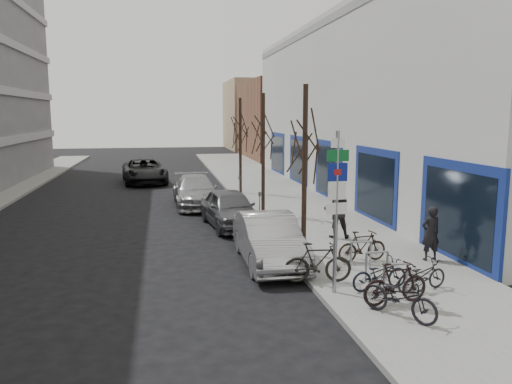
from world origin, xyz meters
name	(u,v)px	position (x,y,z in m)	size (l,w,h in m)	color
ground	(240,304)	(0.00, 0.00, 0.00)	(120.00, 120.00, 0.00)	black
sidewalk_east	(304,215)	(4.50, 10.00, 0.07)	(5.00, 70.00, 0.15)	slate
commercial_building	(477,107)	(17.00, 16.00, 5.00)	(20.00, 32.00, 10.00)	#B7B7B2
brick_building_far	(303,120)	(13.00, 40.00, 4.00)	(12.00, 14.00, 8.00)	brown
tan_building_far	(276,115)	(13.50, 55.00, 4.50)	(13.00, 12.00, 9.00)	#937A5B
highway_sign_pole	(336,202)	(2.40, -0.01, 2.46)	(0.55, 0.10, 4.20)	gray
bike_rack	(377,263)	(3.80, 0.60, 0.66)	(0.66, 2.26, 0.83)	gray
tree_near	(305,130)	(2.60, 3.50, 4.10)	(1.80, 1.80, 5.50)	black
tree_mid	(263,126)	(2.60, 10.00, 4.10)	(1.80, 1.80, 5.50)	black
tree_far	(240,123)	(2.60, 16.50, 4.10)	(1.80, 1.80, 5.50)	black
meter_front	(294,235)	(2.15, 3.00, 0.92)	(0.10, 0.08, 1.27)	gray
meter_mid	(260,204)	(2.15, 8.50, 0.92)	(0.10, 0.08, 1.27)	gray
meter_back	(239,185)	(2.15, 14.00, 0.92)	(0.10, 0.08, 1.27)	gray
bike_near_left	(400,293)	(3.27, -1.77, 0.70)	(0.55, 1.81, 1.10)	black
bike_near_right	(395,283)	(3.54, -1.03, 0.67)	(0.51, 1.72, 1.04)	black
bike_mid_curb	(380,271)	(3.59, -0.04, 0.63)	(0.47, 1.57, 0.96)	black
bike_mid_inner	(318,262)	(2.21, 0.79, 0.71)	(0.55, 1.84, 1.12)	black
bike_far_curb	(422,273)	(4.61, -0.30, 0.62)	(0.47, 1.54, 0.94)	black
bike_far_inner	(362,246)	(4.12, 2.35, 0.64)	(0.48, 1.62, 0.98)	black
parked_car_front	(269,239)	(1.40, 3.17, 0.77)	(1.63, 4.66, 1.54)	#A6A5AA
parked_car_mid	(230,208)	(0.90, 8.50, 0.77)	(1.82, 4.52, 1.54)	#525358
parked_car_back	(196,191)	(-0.16, 13.52, 0.76)	(2.12, 5.22, 1.51)	#98989C
lane_car	(144,171)	(-2.98, 22.81, 0.82)	(2.71, 5.88, 1.64)	black
pedestrian_near	(431,233)	(6.23, 2.13, 0.99)	(0.61, 0.40, 1.68)	black
pedestrian_far	(337,211)	(4.39, 5.39, 1.14)	(0.73, 0.50, 1.99)	black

